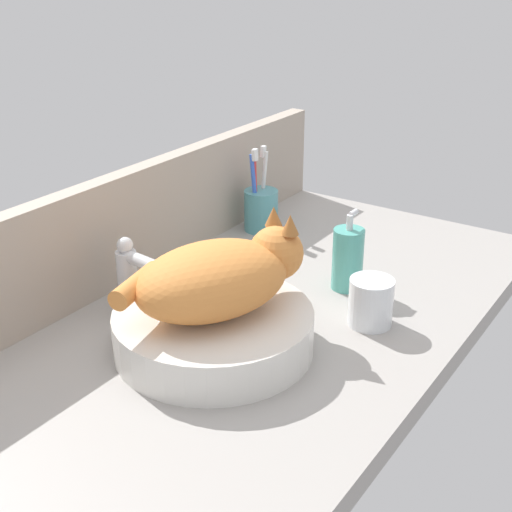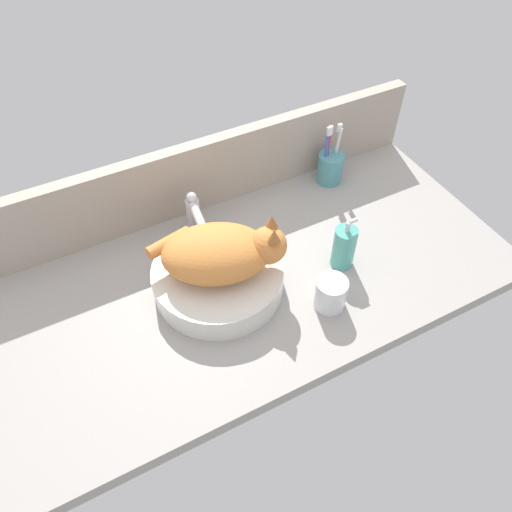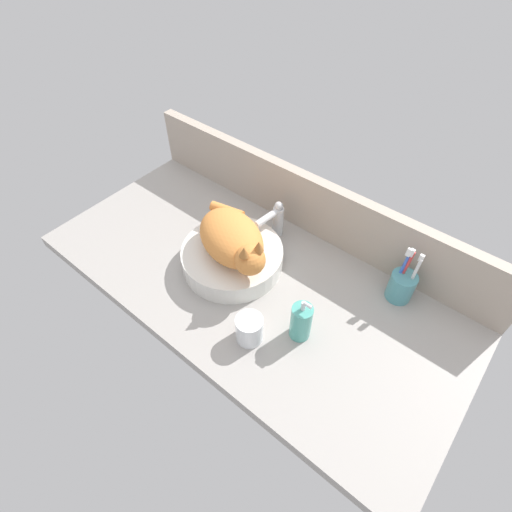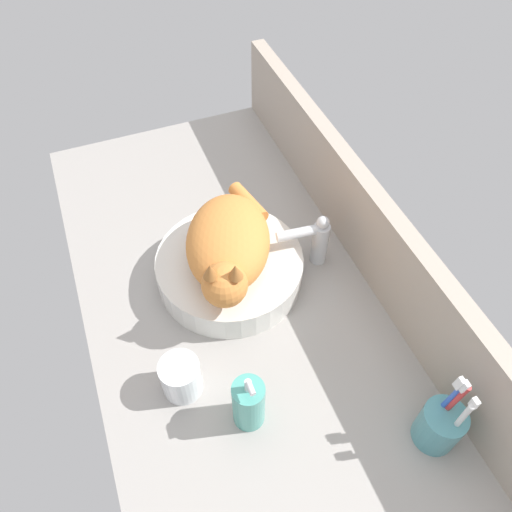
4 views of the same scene
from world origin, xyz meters
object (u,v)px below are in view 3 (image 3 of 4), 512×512
soap_dispenser (301,322)px  toothbrush_cup (402,285)px  sink_basin (232,257)px  faucet (276,219)px  water_glass (249,330)px  cat (233,239)px

soap_dispenser → toothbrush_cup: 32.65cm
sink_basin → soap_dispenser: bearing=-13.4°
faucet → soap_dispenser: soap_dispenser is taller
soap_dispenser → water_glass: (-9.85, -9.47, -2.34)cm
soap_dispenser → sink_basin: bearing=166.6°
sink_basin → cat: (1.30, -0.44, 9.09)cm
soap_dispenser → water_glass: size_ratio=1.82×
cat → faucet: size_ratio=2.22×
faucet → water_glass: 40.76cm
sink_basin → cat: size_ratio=1.04×
toothbrush_cup → water_glass: (-24.83, -38.47, -1.45)cm
water_glass → soap_dispenser: bearing=43.9°
toothbrush_cup → sink_basin: bearing=-154.8°
sink_basin → toothbrush_cup: 50.77cm
faucet → toothbrush_cup: 43.84cm
soap_dispenser → toothbrush_cup: toothbrush_cup is taller
soap_dispenser → water_glass: 13.86cm
cat → soap_dispenser: bearing=-13.2°
soap_dispenser → toothbrush_cup: (14.98, 29.00, -0.89)cm
cat → faucet: 20.19cm
sink_basin → toothbrush_cup: size_ratio=1.68×
toothbrush_cup → soap_dispenser: bearing=-117.3°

